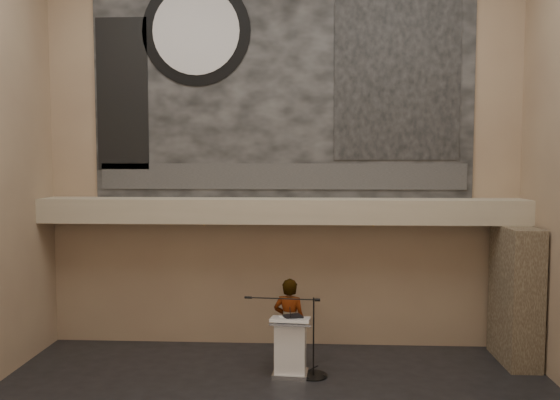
{
  "coord_description": "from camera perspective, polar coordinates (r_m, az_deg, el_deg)",
  "views": [
    {
      "loc": [
        0.52,
        -7.63,
        3.99
      ],
      "look_at": [
        0.0,
        3.2,
        3.2
      ],
      "focal_mm": 35.0,
      "sensor_mm": 36.0,
      "label": 1
    }
  ],
  "objects": [
    {
      "name": "wall_back",
      "position": [
        11.64,
        0.19,
        5.45
      ],
      "size": [
        10.0,
        0.02,
        8.5
      ],
      "primitive_type": "cube",
      "color": "#8A6F58",
      "rests_on": "floor"
    },
    {
      "name": "wall_front",
      "position": [
        3.68,
        -5.48,
        8.2
      ],
      "size": [
        10.0,
        0.02,
        8.5
      ],
      "primitive_type": "cube",
      "color": "#8A6F58",
      "rests_on": "floor"
    },
    {
      "name": "soffit",
      "position": [
        11.29,
        0.1,
        -1.12
      ],
      "size": [
        10.0,
        0.8,
        0.5
      ],
      "primitive_type": "cube",
      "color": "tan",
      "rests_on": "wall_back"
    },
    {
      "name": "sprinkler_left",
      "position": [
        11.46,
        -7.94,
        -2.49
      ],
      "size": [
        0.04,
        0.04,
        0.06
      ],
      "primitive_type": "cylinder",
      "color": "#B2893D",
      "rests_on": "soffit"
    },
    {
      "name": "sprinkler_right",
      "position": [
        11.34,
        9.73,
        -2.58
      ],
      "size": [
        0.04,
        0.04,
        0.06
      ],
      "primitive_type": "cylinder",
      "color": "#B2893D",
      "rests_on": "soffit"
    },
    {
      "name": "banner",
      "position": [
        11.74,
        0.19,
        12.54
      ],
      "size": [
        8.0,
        0.05,
        5.0
      ],
      "primitive_type": "cube",
      "color": "black",
      "rests_on": "wall_back"
    },
    {
      "name": "banner_text_strip",
      "position": [
        11.58,
        0.17,
        2.48
      ],
      "size": [
        7.76,
        0.02,
        0.55
      ],
      "primitive_type": "cube",
      "color": "#2F2F2F",
      "rests_on": "banner"
    },
    {
      "name": "banner_clock_rim",
      "position": [
        12.1,
        -8.77,
        17.06
      ],
      "size": [
        2.3,
        0.02,
        2.3
      ],
      "primitive_type": "cylinder",
      "rotation": [
        1.57,
        0.0,
        0.0
      ],
      "color": "black",
      "rests_on": "banner"
    },
    {
      "name": "banner_clock_face",
      "position": [
        12.08,
        -8.79,
        17.08
      ],
      "size": [
        1.84,
        0.02,
        1.84
      ],
      "primitive_type": "cylinder",
      "rotation": [
        1.57,
        0.0,
        0.0
      ],
      "color": "silver",
      "rests_on": "banner"
    },
    {
      "name": "banner_building_print",
      "position": [
        11.85,
        12.15,
        12.86
      ],
      "size": [
        2.6,
        0.02,
        3.6
      ],
      "primitive_type": "cube",
      "color": "black",
      "rests_on": "banner"
    },
    {
      "name": "banner_brick_print",
      "position": [
        12.29,
        -16.15,
        10.59
      ],
      "size": [
        1.1,
        0.02,
        3.2
      ],
      "primitive_type": "cube",
      "color": "black",
      "rests_on": "banner"
    },
    {
      "name": "stone_pier",
      "position": [
        11.84,
        23.39,
        -9.06
      ],
      "size": [
        0.6,
        1.4,
        2.7
      ],
      "primitive_type": "cube",
      "color": "#463A2B",
      "rests_on": "floor"
    },
    {
      "name": "lectern",
      "position": [
        10.44,
        1.1,
        -15.06
      ],
      "size": [
        0.76,
        0.57,
        1.13
      ],
      "rotation": [
        0.0,
        0.0,
        -0.09
      ],
      "color": "silver",
      "rests_on": "floor"
    },
    {
      "name": "binder",
      "position": [
        10.27,
        1.36,
        -12.07
      ],
      "size": [
        0.4,
        0.36,
        0.04
      ],
      "primitive_type": "cube",
      "rotation": [
        0.0,
        0.0,
        0.38
      ],
      "color": "black",
      "rests_on": "lectern"
    },
    {
      "name": "papers",
      "position": [
        10.24,
        0.69,
        -12.22
      ],
      "size": [
        0.31,
        0.37,
        0.0
      ],
      "primitive_type": "cube",
      "rotation": [
        0.0,
        0.0,
        0.28
      ],
      "color": "silver",
      "rests_on": "lectern"
    },
    {
      "name": "speaker_person",
      "position": [
        10.8,
        1.0,
        -12.67
      ],
      "size": [
        0.71,
        0.55,
        1.72
      ],
      "primitive_type": "imported",
      "rotation": [
        0.0,
        0.0,
        2.9
      ],
      "color": "silver",
      "rests_on": "floor"
    },
    {
      "name": "mic_stand",
      "position": [
        10.55,
        3.24,
        -16.74
      ],
      "size": [
        1.55,
        0.52,
        1.48
      ],
      "rotation": [
        0.0,
        0.0,
        -0.09
      ],
      "color": "black",
      "rests_on": "floor"
    }
  ]
}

